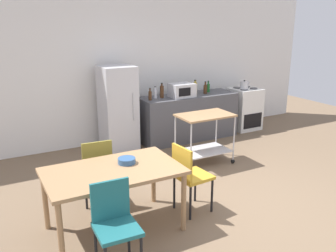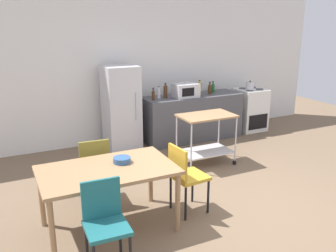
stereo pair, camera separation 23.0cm
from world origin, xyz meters
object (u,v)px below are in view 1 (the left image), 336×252
at_px(kitchen_cart, 205,131).
at_px(microwave, 182,90).
at_px(chair_teal, 115,221).
at_px(bottle_soda, 150,95).
at_px(refrigerator, 118,108).
at_px(bottle_vinegar, 208,88).
at_px(kettle, 244,85).
at_px(stove_oven, 244,109).
at_px(chair_olive, 96,166).
at_px(bottle_sparkling_water, 195,88).
at_px(chair_mustard, 189,174).
at_px(bottle_soy_sauce, 205,89).
at_px(bottle_olive_oil, 162,91).
at_px(bottle_hot_sauce, 155,93).
at_px(dining_table, 113,176).
at_px(fruit_bowl, 127,161).

xyz_separation_m(kitchen_cart, microwave, (0.24, 1.17, 0.46)).
height_order(chair_teal, bottle_soda, bottle_soda).
distance_m(refrigerator, microwave, 1.29).
bearing_deg(bottle_vinegar, kettle, -11.06).
distance_m(stove_oven, kitchen_cart, 2.29).
relative_size(chair_olive, bottle_sparkling_water, 3.13).
xyz_separation_m(stove_oven, refrigerator, (-2.90, 0.08, 0.32)).
xyz_separation_m(chair_teal, microwave, (2.51, 3.03, 0.51)).
height_order(chair_mustard, bottle_soy_sauce, bottle_soy_sauce).
height_order(microwave, bottle_sparkling_water, bottle_sparkling_water).
bearing_deg(chair_mustard, kettle, -55.14).
relative_size(kitchen_cart, bottle_olive_oil, 3.23).
bearing_deg(kettle, chair_olive, -156.37).
distance_m(kitchen_cart, kettle, 2.17).
relative_size(stove_oven, kitchen_cart, 1.01).
xyz_separation_m(stove_oven, bottle_hot_sauce, (-2.16, 0.03, 0.54)).
height_order(dining_table, chair_teal, chair_teal).
height_order(chair_mustard, bottle_soda, bottle_soda).
relative_size(bottle_hot_sauce, bottle_vinegar, 0.98).
relative_size(chair_olive, bottle_soy_sauce, 3.65).
relative_size(refrigerator, microwave, 3.37).
distance_m(stove_oven, bottle_hot_sauce, 2.23).
height_order(chair_olive, bottle_soda, bottle_soda).
distance_m(refrigerator, bottle_sparkling_water, 1.64).
relative_size(bottle_hot_sauce, bottle_olive_oil, 0.81).
relative_size(bottle_olive_oil, bottle_vinegar, 1.22).
distance_m(bottle_soda, bottle_vinegar, 1.39).
bearing_deg(bottle_soy_sauce, dining_table, -139.74).
bearing_deg(kitchen_cart, chair_olive, -166.43).
height_order(stove_oven, fruit_bowl, stove_oven).
bearing_deg(stove_oven, kettle, -140.33).
height_order(chair_olive, fruit_bowl, chair_olive).
bearing_deg(kitchen_cart, refrigerator, 126.50).
bearing_deg(chair_teal, chair_mustard, 28.91).
xyz_separation_m(bottle_soda, bottle_sparkling_water, (1.04, 0.08, 0.03)).
distance_m(chair_mustard, chair_teal, 1.34).
height_order(fruit_bowl, kettle, kettle).
height_order(dining_table, chair_olive, chair_olive).
xyz_separation_m(bottle_sparkling_water, kettle, (1.16, -0.11, -0.02)).
bearing_deg(bottle_hot_sauce, bottle_olive_oil, -5.62).
relative_size(refrigerator, bottle_hot_sauce, 6.82).
distance_m(fruit_bowl, kettle, 4.27).
xyz_separation_m(bottle_hot_sauce, bottle_vinegar, (1.23, 0.03, -0.00)).
bearing_deg(kettle, bottle_olive_oil, 176.49).
relative_size(bottle_sparkling_water, fruit_bowl, 1.39).
bearing_deg(chair_olive, bottle_olive_oil, -132.71).
height_order(chair_olive, bottle_hot_sauce, bottle_hot_sauce).
distance_m(refrigerator, fruit_bowl, 2.59).
distance_m(chair_teal, bottle_soy_sauce, 4.39).
distance_m(chair_teal, kitchen_cart, 2.93).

